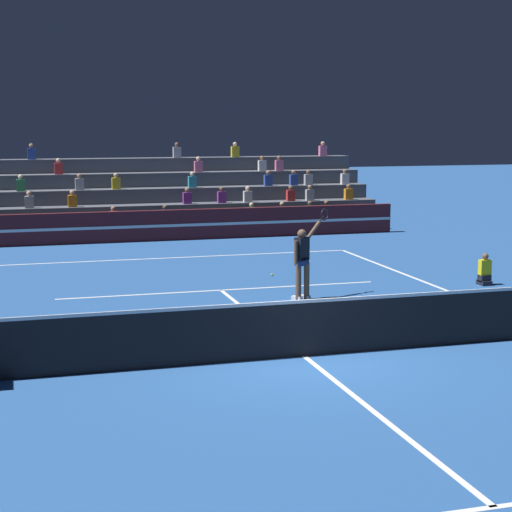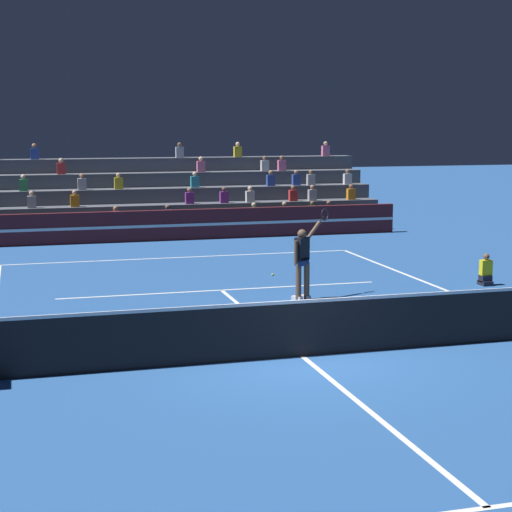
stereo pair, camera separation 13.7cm
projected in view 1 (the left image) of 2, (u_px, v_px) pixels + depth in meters
ground_plane at (304, 356)px, 15.63m from camera, size 120.00×120.00×0.00m
court_lines at (304, 356)px, 15.63m from camera, size 11.10×23.90×0.01m
tennis_net at (305, 327)px, 15.54m from camera, size 12.00×0.10×1.10m
sponsor_banner_wall at (159, 226)px, 30.60m from camera, size 18.00×0.26×1.10m
bleacher_stand at (143, 203)px, 34.14m from camera, size 18.39×4.75×3.38m
ball_kid_courtside at (485, 272)px, 22.39m from camera, size 0.30×0.36×0.84m
tennis_player at (303, 259)px, 20.47m from camera, size 1.20×0.83×2.20m
tennis_ball at (272, 275)px, 23.74m from camera, size 0.07×0.07×0.07m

